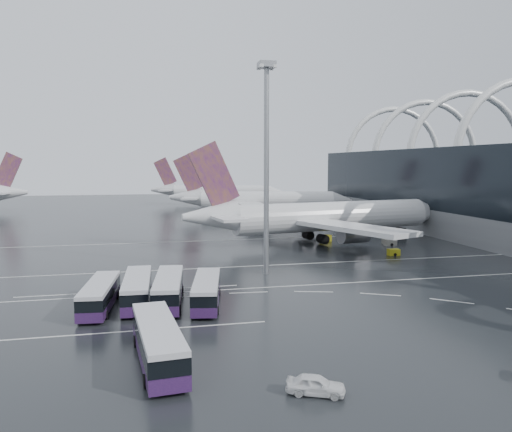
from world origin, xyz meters
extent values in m
plane|color=black|center=(0.00, 0.00, 0.00)|extent=(420.00, 420.00, 0.00)
torus|color=silver|center=(58.00, 47.00, 18.00)|extent=(33.80, 1.80, 33.80)
torus|color=silver|center=(58.00, 66.00, 18.00)|extent=(33.80, 1.80, 33.80)
torus|color=silver|center=(58.00, 85.00, 18.00)|extent=(33.80, 1.80, 33.80)
cube|color=silver|center=(0.00, -2.00, 0.01)|extent=(120.00, 0.25, 0.01)
cube|color=silver|center=(0.00, 12.00, 0.01)|extent=(120.00, 0.25, 0.01)
cube|color=silver|center=(0.00, 40.00, 0.01)|extent=(120.00, 0.25, 0.01)
cube|color=silver|center=(-24.00, -16.00, 0.01)|extent=(28.00, 0.25, 0.01)
cube|color=silver|center=(-24.00, 0.00, 0.01)|extent=(28.00, 0.25, 0.01)
cylinder|color=silver|center=(16.92, 33.52, 5.37)|extent=(44.37, 13.45, 6.11)
cone|color=silver|center=(41.70, 37.77, 5.37)|extent=(7.26, 7.09, 6.11)
cone|color=silver|center=(-9.94, 28.92, 6.42)|extent=(11.41, 7.80, 6.11)
cube|color=#49196A|center=(-8.90, 29.10, 14.21)|extent=(10.10, 2.34, 12.94)
cube|color=silver|center=(-7.86, 29.27, 6.42)|extent=(7.87, 19.48, 0.53)
cube|color=silver|center=(14.99, 19.84, 4.74)|extent=(16.59, 27.18, 0.84)
cube|color=silver|center=(10.54, 45.78, 4.74)|extent=(8.41, 26.59, 0.84)
cylinder|color=slate|center=(17.48, 24.00, 2.84)|extent=(6.31, 4.51, 3.58)
cylinder|color=slate|center=(14.28, 42.68, 2.84)|extent=(6.31, 4.51, 3.58)
cube|color=black|center=(12.77, 32.81, 1.16)|extent=(13.59, 8.78, 2.32)
cylinder|color=silver|center=(15.06, 83.66, 5.08)|extent=(40.42, 14.85, 5.78)
cone|color=silver|center=(37.52, 78.36, 5.08)|extent=(7.14, 7.00, 5.78)
cone|color=silver|center=(-9.33, 89.42, 6.08)|extent=(11.02, 7.91, 5.78)
cube|color=#49196A|center=(-8.36, 89.19, 13.45)|extent=(9.48, 2.79, 12.25)
cube|color=silver|center=(-7.39, 88.96, 6.08)|extent=(8.48, 18.48, 0.50)
cube|color=silver|center=(8.32, 72.46, 4.48)|extent=(7.53, 25.06, 0.80)
cube|color=silver|center=(14.05, 96.70, 4.48)|extent=(16.94, 25.50, 0.80)
cylinder|color=slate|center=(12.03, 75.17, 2.69)|extent=(6.11, 4.56, 3.39)
cylinder|color=slate|center=(16.15, 92.62, 2.69)|extent=(6.11, 4.56, 3.39)
cube|color=black|center=(11.18, 84.58, 1.10)|extent=(13.10, 8.95, 2.19)
cylinder|color=silver|center=(8.66, 133.98, 4.93)|extent=(37.85, 14.57, 5.61)
cone|color=silver|center=(29.72, 128.72, 4.93)|extent=(6.99, 6.85, 5.61)
cone|color=silver|center=(-14.28, 139.72, 5.90)|extent=(10.75, 7.79, 5.61)
cube|color=#49196A|center=(-13.34, 139.48, 13.06)|extent=(9.18, 2.82, 11.89)
cube|color=silver|center=(-12.40, 139.25, 5.90)|extent=(8.45, 17.95, 0.48)
cube|color=silver|center=(1.97, 123.19, 4.35)|extent=(7.63, 24.41, 0.77)
cube|color=silver|center=(7.84, 146.65, 4.35)|extent=(16.70, 24.70, 0.77)
cylinder|color=slate|center=(5.61, 125.77, 2.61)|extent=(5.96, 4.48, 3.29)
cylinder|color=slate|center=(9.83, 142.66, 2.61)|extent=(5.96, 4.48, 3.29)
cube|color=black|center=(4.91, 134.92, 1.06)|extent=(12.76, 8.82, 2.13)
cone|color=silver|center=(-66.89, 123.52, 6.38)|extent=(11.00, 7.07, 6.06)
cube|color=#49196A|center=(-67.93, 123.63, 14.11)|extent=(10.08, 1.63, 12.85)
cube|color=silver|center=(-68.97, 123.73, 6.38)|extent=(6.55, 19.19, 0.52)
cube|color=#29133C|center=(-27.13, -7.50, 0.86)|extent=(3.94, 12.67, 1.05)
cube|color=black|center=(-27.13, -7.50, 2.01)|extent=(3.97, 12.43, 1.25)
cube|color=#BABABF|center=(-27.13, -7.50, 2.85)|extent=(3.94, 12.67, 0.43)
cylinder|color=black|center=(-26.17, -11.59, 0.48)|extent=(0.42, 0.99, 0.96)
cylinder|color=black|center=(-28.83, -11.34, 0.48)|extent=(0.42, 0.99, 0.96)
cylinder|color=black|center=(-25.43, -3.65, 0.48)|extent=(0.42, 0.99, 0.96)
cylinder|color=black|center=(-28.08, -3.40, 0.48)|extent=(0.42, 0.99, 0.96)
cube|color=#29133C|center=(-23.01, -6.25, 0.91)|extent=(3.43, 13.24, 1.11)
cube|color=black|center=(-23.01, -6.25, 2.12)|extent=(3.48, 12.98, 1.31)
cube|color=#BABABF|center=(-23.01, -6.25, 3.01)|extent=(3.43, 13.24, 0.45)
cylinder|color=black|center=(-21.77, -10.51, 0.51)|extent=(0.39, 1.02, 1.01)
cylinder|color=black|center=(-24.58, -10.40, 0.51)|extent=(0.39, 1.02, 1.01)
cylinder|color=black|center=(-21.45, -2.10, 0.51)|extent=(0.39, 1.02, 1.01)
cylinder|color=black|center=(-24.26, -2.00, 0.51)|extent=(0.39, 1.02, 1.01)
cube|color=#29133C|center=(-19.43, -6.95, 0.91)|extent=(4.34, 13.44, 1.12)
cube|color=black|center=(-19.43, -6.95, 2.13)|extent=(4.37, 13.19, 1.32)
cube|color=#BABABF|center=(-19.43, -6.95, 3.02)|extent=(4.34, 13.44, 0.46)
cylinder|color=black|center=(-18.48, -11.30, 0.51)|extent=(0.46, 1.05, 1.02)
cylinder|color=black|center=(-21.29, -11.00, 0.51)|extent=(0.46, 1.05, 1.02)
cylinder|color=black|center=(-17.58, -2.90, 0.51)|extent=(0.46, 1.05, 1.02)
cylinder|color=black|center=(-20.39, -2.60, 0.51)|extent=(0.46, 1.05, 1.02)
cube|color=#29133C|center=(-15.14, -8.41, 0.87)|extent=(4.93, 12.85, 1.06)
cube|color=black|center=(-15.14, -8.41, 2.03)|extent=(4.94, 12.61, 1.26)
cube|color=#BABABF|center=(-15.14, -8.41, 2.87)|extent=(4.93, 12.85, 0.43)
cylinder|color=black|center=(-14.51, -12.60, 0.48)|extent=(0.50, 1.01, 0.97)
cylinder|color=black|center=(-17.15, -12.13, 0.48)|extent=(0.50, 1.01, 0.97)
cylinder|color=black|center=(-13.12, -4.68, 0.48)|extent=(0.50, 1.01, 0.97)
cylinder|color=black|center=(-15.77, -4.22, 0.48)|extent=(0.50, 1.01, 0.97)
cube|color=#29133C|center=(-21.15, -24.60, 0.94)|extent=(4.28, 13.75, 1.14)
cube|color=black|center=(-21.15, -24.60, 2.18)|extent=(4.32, 13.48, 1.35)
cube|color=#BABABF|center=(-21.15, -24.60, 3.09)|extent=(4.28, 13.75, 0.47)
cylinder|color=black|center=(-19.30, -28.78, 0.52)|extent=(0.46, 1.07, 1.04)
cylinder|color=black|center=(-22.18, -29.05, 0.52)|extent=(0.46, 1.07, 1.04)
cylinder|color=black|center=(-20.11, -20.16, 0.52)|extent=(0.46, 1.07, 1.04)
cylinder|color=black|center=(-23.00, -20.43, 0.52)|extent=(0.46, 1.07, 1.04)
imported|color=white|center=(-10.36, -32.80, 0.72)|extent=(4.54, 3.25, 1.44)
cylinder|color=gray|center=(-4.34, 6.30, 15.11)|extent=(0.76, 0.76, 30.23)
cube|color=gray|center=(-4.34, 6.30, 30.55)|extent=(2.37, 2.37, 0.86)
cube|color=silver|center=(-4.34, 6.30, 30.23)|extent=(2.16, 2.16, 0.43)
cube|color=gold|center=(21.56, 15.64, 0.57)|extent=(2.09, 1.23, 1.14)
cube|color=slate|center=(26.89, 28.09, 0.61)|extent=(2.25, 1.33, 1.23)
cube|color=slate|center=(26.18, 25.66, 0.63)|extent=(2.30, 1.36, 1.25)
cube|color=gold|center=(15.48, 34.02, 0.66)|extent=(2.42, 1.43, 1.32)
camera|label=1|loc=(-22.01, -65.08, 16.40)|focal=35.00mm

